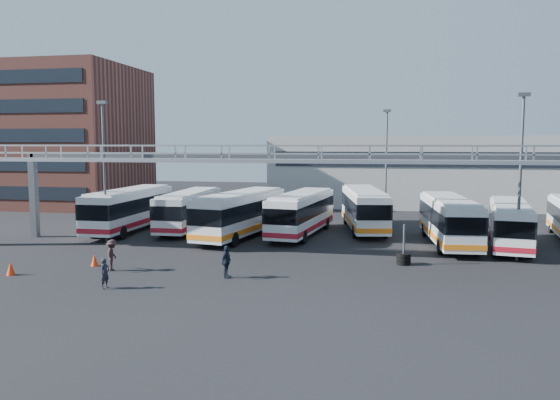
% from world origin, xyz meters
% --- Properties ---
extents(ground, '(140.00, 140.00, 0.00)m').
position_xyz_m(ground, '(0.00, 0.00, 0.00)').
color(ground, black).
rests_on(ground, ground).
extents(gantry, '(51.40, 5.15, 7.10)m').
position_xyz_m(gantry, '(0.00, 5.87, 5.51)').
color(gantry, gray).
rests_on(gantry, ground).
extents(apartment_building, '(18.00, 15.00, 16.00)m').
position_xyz_m(apartment_building, '(-34.00, 30.00, 8.00)').
color(apartment_building, brown).
rests_on(apartment_building, ground).
extents(warehouse, '(42.00, 14.00, 8.00)m').
position_xyz_m(warehouse, '(12.00, 38.00, 4.00)').
color(warehouse, '#9E9E99').
rests_on(warehouse, ground).
extents(light_pole_left, '(0.70, 0.35, 10.21)m').
position_xyz_m(light_pole_left, '(-16.00, 8.00, 5.73)').
color(light_pole_left, '#4C4F54').
rests_on(light_pole_left, ground).
extents(light_pole_mid, '(0.70, 0.35, 10.21)m').
position_xyz_m(light_pole_mid, '(12.00, 7.00, 5.73)').
color(light_pole_mid, '#4C4F54').
rests_on(light_pole_mid, ground).
extents(light_pole_back, '(0.70, 0.35, 10.21)m').
position_xyz_m(light_pole_back, '(4.00, 22.00, 5.73)').
color(light_pole_back, '#4C4F54').
rests_on(light_pole_back, ground).
extents(bus_1, '(2.76, 11.49, 3.48)m').
position_xyz_m(bus_1, '(-16.54, 12.88, 1.93)').
color(bus_1, silver).
rests_on(bus_1, ground).
extents(bus_2, '(2.77, 10.73, 3.24)m').
position_xyz_m(bus_2, '(-11.92, 14.25, 1.79)').
color(bus_2, silver).
rests_on(bus_2, ground).
extents(bus_3, '(4.75, 11.84, 3.51)m').
position_xyz_m(bus_3, '(-6.83, 11.74, 1.94)').
color(bus_3, silver).
rests_on(bus_3, ground).
extents(bus_4, '(3.95, 11.33, 3.37)m').
position_xyz_m(bus_4, '(-2.42, 13.60, 1.86)').
color(bus_4, silver).
rests_on(bus_4, ground).
extents(bus_5, '(4.50, 11.62, 3.45)m').
position_xyz_m(bus_5, '(2.28, 16.92, 1.91)').
color(bus_5, silver).
rests_on(bus_5, ground).
extents(bus_6, '(3.40, 11.32, 3.39)m').
position_xyz_m(bus_6, '(8.42, 11.55, 1.88)').
color(bus_6, silver).
rests_on(bus_6, ground).
extents(bus_7, '(3.97, 10.69, 3.17)m').
position_xyz_m(bus_7, '(12.41, 11.19, 1.75)').
color(bus_7, silver).
rests_on(bus_7, ground).
extents(pedestrian_a, '(0.47, 0.62, 1.53)m').
position_xyz_m(pedestrian_a, '(-9.64, -3.85, 0.76)').
color(pedestrian_a, '#212129').
rests_on(pedestrian_a, ground).
extents(pedestrian_c, '(0.92, 1.28, 1.79)m').
position_xyz_m(pedestrian_c, '(-11.15, -0.28, 0.89)').
color(pedestrian_c, '#322221').
rests_on(pedestrian_c, ground).
extents(pedestrian_d, '(0.56, 1.08, 1.75)m').
position_xyz_m(pedestrian_d, '(-4.33, -0.64, 0.88)').
color(pedestrian_d, black).
rests_on(pedestrian_d, ground).
extents(cone_left, '(0.56, 0.56, 0.74)m').
position_xyz_m(cone_left, '(-16.13, -2.28, 0.37)').
color(cone_left, '#FA390D').
rests_on(cone_left, ground).
extents(cone_right, '(0.50, 0.50, 0.70)m').
position_xyz_m(cone_right, '(-12.78, 0.64, 0.35)').
color(cone_right, '#FA390D').
rests_on(cone_right, ground).
extents(tire_stack, '(0.85, 0.85, 2.42)m').
position_xyz_m(tire_stack, '(5.11, 4.50, 0.41)').
color(tire_stack, black).
rests_on(tire_stack, ground).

